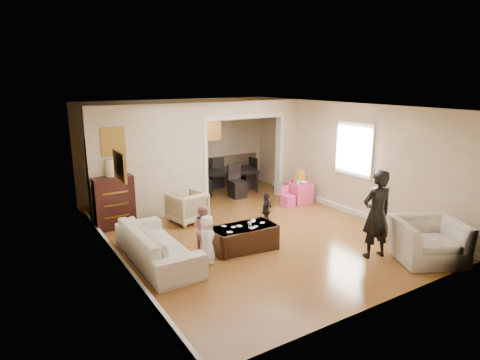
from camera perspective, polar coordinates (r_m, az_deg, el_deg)
floor at (r=8.71m, az=0.70°, el=-6.99°), size 7.00×7.00×0.00m
partition_left at (r=9.34m, az=-12.44°, el=2.43°), size 2.75×0.18×2.60m
partition_right at (r=11.19m, az=6.51°, el=4.54°), size 0.55×0.18×2.60m
partition_header at (r=10.27m, az=0.53°, el=10.11°), size 2.22×0.18×0.35m
window_pane at (r=9.73m, az=15.78°, el=4.18°), size 0.03×0.95×1.10m
framed_art_partition at (r=8.92m, az=-17.42°, el=5.18°), size 0.45×0.03×0.55m
framed_art_sofa_wall at (r=6.61m, az=-16.57°, el=1.90°), size 0.03×0.55×0.40m
framed_art_alcove at (r=11.75m, az=-3.78°, el=7.02°), size 0.45×0.03×0.55m
sofa at (r=7.31m, az=-11.54°, el=-8.82°), size 0.89×2.21×0.64m
armchair_back at (r=9.16m, az=-7.47°, el=-3.81°), size 0.85×0.87×0.68m
armchair_front at (r=7.92m, az=24.93°, el=-7.71°), size 1.46×1.40×0.74m
dresser at (r=9.10m, az=-17.37°, el=-2.95°), size 0.83×0.46×1.14m
table_lamp at (r=8.92m, az=-17.72°, el=1.66°), size 0.22×0.22×0.36m
potted_plant at (r=8.97m, az=-16.48°, el=1.65°), size 0.28×0.24×0.31m
coffee_table at (r=7.69m, az=0.56°, el=-8.10°), size 1.27×0.76×0.45m
coffee_cup at (r=7.61m, az=1.41°, el=-6.19°), size 0.11×0.11×0.09m
play_table at (r=10.64m, az=8.34°, el=-1.76°), size 0.55×0.55×0.52m
cereal_box at (r=10.68m, az=8.56°, el=0.57°), size 0.20×0.07×0.30m
cyan_cup at (r=10.46m, az=8.15°, el=-0.32°), size 0.08×0.08×0.08m
toy_block at (r=10.58m, az=7.48°, el=-0.22°), size 0.10×0.08×0.05m
play_bowl at (r=10.51m, az=9.02°, el=-0.37°), size 0.22×0.22×0.05m
dining_table at (r=11.49m, az=-2.02°, el=-0.16°), size 1.96×1.38×0.63m
adult_person at (r=7.57m, az=18.66°, el=-4.57°), size 0.65×0.49×1.61m
child_kneel_a at (r=7.11m, az=-4.65°, el=-8.29°), size 0.39×0.48×0.86m
child_kneel_b at (r=7.53m, az=-5.20°, el=-6.80°), size 0.43×0.50×0.90m
child_toddler at (r=8.78m, az=3.76°, el=-4.24°), size 0.47×0.39×0.76m
craft_papers at (r=7.64m, az=0.69°, el=-6.42°), size 0.90×0.47×0.00m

